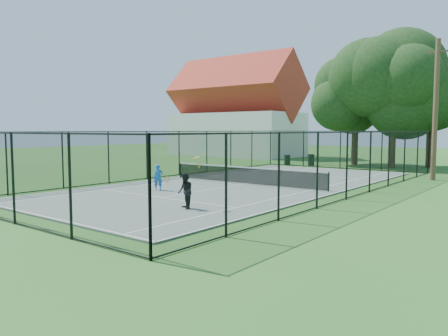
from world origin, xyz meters
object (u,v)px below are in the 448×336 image
Objects in this scene: trash_bin_left at (287,160)px; utility_pole at (436,109)px; trash_bin_right at (311,160)px; player_blue at (158,177)px; player_black at (185,191)px; tennis_net at (245,175)px.

utility_pole is at bearing -20.58° from trash_bin_left.
utility_pole is at bearing -25.80° from trash_bin_right.
player_black reaches higher than player_blue.
player_black reaches higher than trash_bin_right.
player_black is at bearing -70.76° from tennis_net.
utility_pole reaches higher than trash_bin_left.
tennis_net is 1.19× the size of utility_pole.
tennis_net is 12.43m from utility_pole.
tennis_net is at bearing -77.47° from trash_bin_right.
tennis_net is at bearing 109.24° from player_black.
trash_bin_left is 23.09m from player_black.
tennis_net is 11.67× the size of trash_bin_left.
player_black is (-5.00, -16.77, -3.56)m from utility_pole.
utility_pole reaches higher than player_blue.
utility_pole is at bearing 49.41° from tennis_net.
player_blue is (3.39, -18.69, 0.26)m from trash_bin_left.
trash_bin_right is at bearing 102.53° from tennis_net.
trash_bin_left is at bearing 110.30° from player_black.
player_blue reaches higher than trash_bin_right.
utility_pole is 4.05× the size of player_black.
trash_bin_right is 0.77× the size of player_blue.
utility_pole is 6.62× the size of player_blue.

